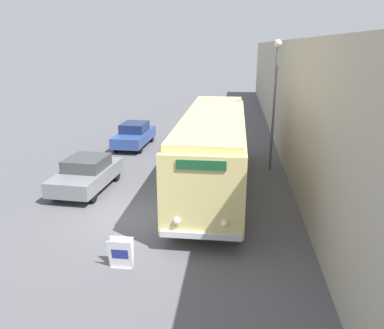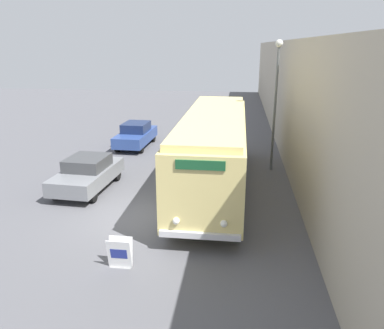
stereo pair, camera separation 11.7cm
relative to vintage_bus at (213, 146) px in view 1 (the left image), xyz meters
name	(u,v)px [view 1 (the left image)]	position (x,y,z in m)	size (l,w,h in m)	color
ground_plane	(135,218)	(-2.65, -3.50, -1.91)	(80.00, 80.00, 0.00)	#56565B
building_wall_right	(284,98)	(3.66, 6.50, 1.29)	(0.30, 60.00, 6.40)	#B2A893
vintage_bus	(213,146)	(0.00, 0.00, 0.00)	(2.62, 11.55, 3.36)	black
sign_board	(121,254)	(-2.19, -6.71, -1.47)	(0.70, 0.34, 0.91)	gray
streetlamp	(275,88)	(2.77, 2.85, 2.23)	(0.36, 0.36, 6.38)	#595E60
parked_car_near	(87,173)	(-5.48, -0.92, -1.16)	(2.13, 4.13, 1.46)	black
parked_car_mid	(134,135)	(-5.34, 6.51, -1.15)	(1.87, 4.20, 1.51)	black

